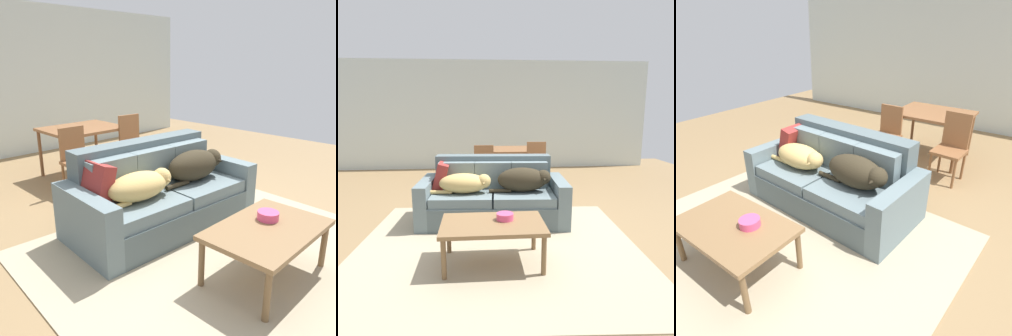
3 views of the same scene
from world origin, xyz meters
TOP-DOWN VIEW (x-y plane):
  - ground_plane at (0.00, 0.00)m, footprint 10.00×10.00m
  - back_partition at (0.00, 4.00)m, footprint 8.00×0.12m
  - area_rug at (-0.18, -0.92)m, footprint 3.41×3.17m
  - couch at (-0.17, 0.04)m, footprint 2.06×1.07m
  - dog_on_left_cushion at (-0.56, -0.11)m, footprint 0.82×0.39m
  - dog_on_right_cushion at (0.25, -0.11)m, footprint 0.85×0.38m
  - throw_pillow_by_left_arm at (-0.90, 0.14)m, footprint 0.25×0.40m
  - coffee_table at (-0.24, -1.29)m, footprint 1.05×0.67m
  - bowl_on_coffee_table at (-0.11, -1.21)m, footprint 0.18×0.18m
  - dining_table at (0.21, 2.10)m, footprint 1.11×0.92m
  - dining_chair_near_left at (-0.27, 1.49)m, footprint 0.41×0.41m
  - dining_chair_near_right at (0.71, 1.51)m, footprint 0.42×0.42m

SIDE VIEW (x-z plane):
  - ground_plane at x=0.00m, z-range 0.00..0.00m
  - area_rug at x=-0.18m, z-range 0.00..0.01m
  - couch at x=-0.17m, z-range -0.11..0.78m
  - coffee_table at x=-0.24m, z-range 0.18..0.63m
  - bowl_on_coffee_table at x=-0.11m, z-range 0.45..0.52m
  - dining_chair_near_left at x=-0.27m, z-range 0.05..0.93m
  - dining_chair_near_right at x=0.71m, z-range 0.04..0.98m
  - dog_on_left_cushion at x=-0.56m, z-range 0.45..0.72m
  - dog_on_right_cushion at x=0.25m, z-range 0.45..0.79m
  - throw_pillow_by_left_arm at x=-0.90m, z-range 0.42..0.84m
  - dining_table at x=0.21m, z-range 0.30..1.05m
  - back_partition at x=0.00m, z-range 0.00..2.70m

